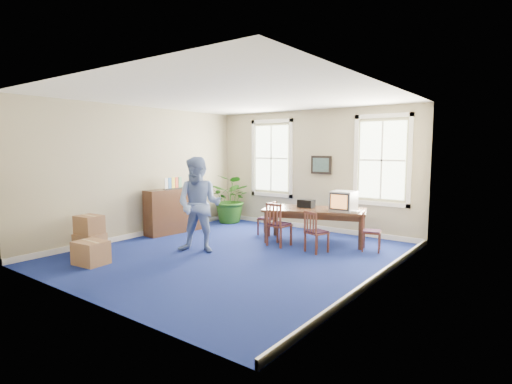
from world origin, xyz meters
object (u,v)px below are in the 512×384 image
Objects in this scene: man at (199,205)px; potted_plant at (232,199)px; crt_tv at (344,201)px; conference_table at (315,225)px; credenza at (173,210)px; cardboard_boxes at (100,234)px; chair_near_left at (279,224)px.

man is 3.41m from potted_plant.
man is (-2.20, -2.31, -0.01)m from crt_tv.
crt_tv reaches higher than conference_table.
potted_plant is (-1.63, 2.98, -0.30)m from man.
credenza is 1.03× the size of cardboard_boxes.
conference_table is 1.15× the size of man.
conference_table is at bearing -176.41° from crt_tv.
credenza is at bearing -179.32° from conference_table.
chair_near_left is at bearing 47.46° from cardboard_boxes.
conference_table is 4.28× the size of crt_tv.
man is 1.36× the size of cardboard_boxes.
man is 2.20m from credenza.
credenza reaches higher than cardboard_boxes.
potted_plant is at bearing 169.31° from crt_tv.
credenza reaches higher than chair_near_left.
conference_table is at bearing -12.89° from potted_plant.
crt_tv is 0.36× the size of credenza.
chair_near_left reaches higher than cardboard_boxes.
conference_table is at bearing -116.55° from chair_near_left.
cardboard_boxes is (0.38, -2.33, -0.18)m from credenza.
chair_near_left is 0.69× the size of potted_plant.
potted_plant reaches higher than chair_near_left.
man is at bearing -143.49° from conference_table.
chair_near_left is at bearing 15.46° from credenza.
chair_near_left is (-1.16, -0.84, -0.52)m from crt_tv.
chair_near_left reaches higher than conference_table.
crt_tv is 4.35m from credenza.
crt_tv is 0.38× the size of potted_plant.
chair_near_left is 3.82m from cardboard_boxes.
conference_table is 4.73m from cardboard_boxes.
crt_tv is 0.27× the size of man.
conference_table is 0.92m from crt_tv.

